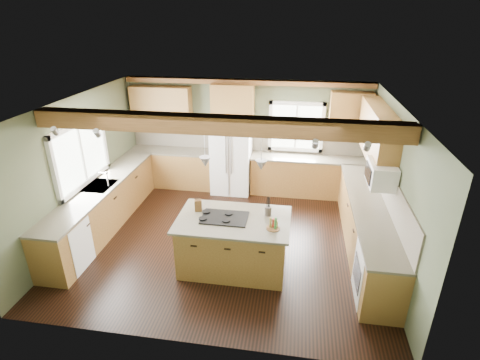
# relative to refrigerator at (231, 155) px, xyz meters

# --- Properties ---
(floor) EXTENTS (5.60, 5.60, 0.00)m
(floor) POSITION_rel_refrigerator_xyz_m (0.30, -2.12, -0.90)
(floor) COLOR black
(floor) RESTS_ON ground
(ceiling) EXTENTS (5.60, 5.60, 0.00)m
(ceiling) POSITION_rel_refrigerator_xyz_m (0.30, -2.12, 1.70)
(ceiling) COLOR silver
(ceiling) RESTS_ON wall_back
(wall_back) EXTENTS (5.60, 0.00, 5.60)m
(wall_back) POSITION_rel_refrigerator_xyz_m (0.30, 0.38, 0.40)
(wall_back) COLOR #49543B
(wall_back) RESTS_ON ground
(wall_left) EXTENTS (0.00, 5.00, 5.00)m
(wall_left) POSITION_rel_refrigerator_xyz_m (-2.50, -2.12, 0.40)
(wall_left) COLOR #49543B
(wall_left) RESTS_ON ground
(wall_right) EXTENTS (0.00, 5.00, 5.00)m
(wall_right) POSITION_rel_refrigerator_xyz_m (3.10, -2.12, 0.40)
(wall_right) COLOR #49543B
(wall_right) RESTS_ON ground
(ceiling_beam) EXTENTS (5.55, 0.26, 0.26)m
(ceiling_beam) POSITION_rel_refrigerator_xyz_m (0.30, -2.92, 1.57)
(ceiling_beam) COLOR brown
(ceiling_beam) RESTS_ON ceiling
(soffit_trim) EXTENTS (5.55, 0.20, 0.10)m
(soffit_trim) POSITION_rel_refrigerator_xyz_m (0.30, 0.28, 1.64)
(soffit_trim) COLOR brown
(soffit_trim) RESTS_ON ceiling
(backsplash_back) EXTENTS (5.58, 0.03, 0.58)m
(backsplash_back) POSITION_rel_refrigerator_xyz_m (0.30, 0.36, 0.31)
(backsplash_back) COLOR brown
(backsplash_back) RESTS_ON wall_back
(backsplash_right) EXTENTS (0.03, 3.70, 0.58)m
(backsplash_right) POSITION_rel_refrigerator_xyz_m (3.08, -2.07, 0.31)
(backsplash_right) COLOR brown
(backsplash_right) RESTS_ON wall_right
(base_cab_back_left) EXTENTS (2.02, 0.60, 0.88)m
(base_cab_back_left) POSITION_rel_refrigerator_xyz_m (-1.49, 0.08, -0.46)
(base_cab_back_left) COLOR brown
(base_cab_back_left) RESTS_ON floor
(counter_back_left) EXTENTS (2.06, 0.64, 0.04)m
(counter_back_left) POSITION_rel_refrigerator_xyz_m (-1.49, 0.08, 0.00)
(counter_back_left) COLOR #433E31
(counter_back_left) RESTS_ON base_cab_back_left
(base_cab_back_right) EXTENTS (2.62, 0.60, 0.88)m
(base_cab_back_right) POSITION_rel_refrigerator_xyz_m (1.79, 0.08, -0.46)
(base_cab_back_right) COLOR brown
(base_cab_back_right) RESTS_ON floor
(counter_back_right) EXTENTS (2.66, 0.64, 0.04)m
(counter_back_right) POSITION_rel_refrigerator_xyz_m (1.79, 0.08, 0.00)
(counter_back_right) COLOR #433E31
(counter_back_right) RESTS_ON base_cab_back_right
(base_cab_left) EXTENTS (0.60, 3.70, 0.88)m
(base_cab_left) POSITION_rel_refrigerator_xyz_m (-2.20, -2.07, -0.46)
(base_cab_left) COLOR brown
(base_cab_left) RESTS_ON floor
(counter_left) EXTENTS (0.64, 3.74, 0.04)m
(counter_left) POSITION_rel_refrigerator_xyz_m (-2.20, -2.07, 0.00)
(counter_left) COLOR #433E31
(counter_left) RESTS_ON base_cab_left
(base_cab_right) EXTENTS (0.60, 3.70, 0.88)m
(base_cab_right) POSITION_rel_refrigerator_xyz_m (2.80, -2.07, -0.46)
(base_cab_right) COLOR brown
(base_cab_right) RESTS_ON floor
(counter_right) EXTENTS (0.64, 3.74, 0.04)m
(counter_right) POSITION_rel_refrigerator_xyz_m (2.80, -2.07, 0.00)
(counter_right) COLOR #433E31
(counter_right) RESTS_ON base_cab_right
(upper_cab_back_left) EXTENTS (1.40, 0.35, 0.90)m
(upper_cab_back_left) POSITION_rel_refrigerator_xyz_m (-1.69, 0.21, 1.05)
(upper_cab_back_left) COLOR brown
(upper_cab_back_left) RESTS_ON wall_back
(upper_cab_over_fridge) EXTENTS (0.96, 0.35, 0.70)m
(upper_cab_over_fridge) POSITION_rel_refrigerator_xyz_m (-0.00, 0.21, 1.25)
(upper_cab_over_fridge) COLOR brown
(upper_cab_over_fridge) RESTS_ON wall_back
(upper_cab_right) EXTENTS (0.35, 2.20, 0.90)m
(upper_cab_right) POSITION_rel_refrigerator_xyz_m (2.92, -1.22, 1.05)
(upper_cab_right) COLOR brown
(upper_cab_right) RESTS_ON wall_right
(upper_cab_back_corner) EXTENTS (0.90, 0.35, 0.90)m
(upper_cab_back_corner) POSITION_rel_refrigerator_xyz_m (2.60, 0.21, 1.05)
(upper_cab_back_corner) COLOR brown
(upper_cab_back_corner) RESTS_ON wall_back
(window_left) EXTENTS (0.04, 1.60, 1.05)m
(window_left) POSITION_rel_refrigerator_xyz_m (-2.48, -2.07, 0.65)
(window_left) COLOR white
(window_left) RESTS_ON wall_left
(window_back) EXTENTS (1.10, 0.04, 1.00)m
(window_back) POSITION_rel_refrigerator_xyz_m (1.45, 0.36, 0.65)
(window_back) COLOR white
(window_back) RESTS_ON wall_back
(sink) EXTENTS (0.50, 0.65, 0.03)m
(sink) POSITION_rel_refrigerator_xyz_m (-2.20, -2.07, 0.01)
(sink) COLOR #262628
(sink) RESTS_ON counter_left
(faucet) EXTENTS (0.02, 0.02, 0.28)m
(faucet) POSITION_rel_refrigerator_xyz_m (-2.02, -2.07, 0.15)
(faucet) COLOR #B2B2B7
(faucet) RESTS_ON sink
(dishwasher) EXTENTS (0.60, 0.60, 0.84)m
(dishwasher) POSITION_rel_refrigerator_xyz_m (-2.19, -3.37, -0.47)
(dishwasher) COLOR white
(dishwasher) RESTS_ON floor
(oven) EXTENTS (0.60, 0.72, 0.84)m
(oven) POSITION_rel_refrigerator_xyz_m (2.79, -3.37, -0.47)
(oven) COLOR white
(oven) RESTS_ON floor
(microwave) EXTENTS (0.40, 0.70, 0.38)m
(microwave) POSITION_rel_refrigerator_xyz_m (2.88, -2.17, 0.65)
(microwave) COLOR white
(microwave) RESTS_ON wall_right
(pendant_left) EXTENTS (0.18, 0.18, 0.16)m
(pendant_left) POSITION_rel_refrigerator_xyz_m (0.13, -2.92, 0.98)
(pendant_left) COLOR #B2B2B7
(pendant_left) RESTS_ON ceiling
(pendant_right) EXTENTS (0.18, 0.18, 0.16)m
(pendant_right) POSITION_rel_refrigerator_xyz_m (0.98, -2.92, 0.98)
(pendant_right) COLOR #B2B2B7
(pendant_right) RESTS_ON ceiling
(refrigerator) EXTENTS (0.90, 0.74, 1.80)m
(refrigerator) POSITION_rel_refrigerator_xyz_m (0.00, 0.00, 0.00)
(refrigerator) COLOR white
(refrigerator) RESTS_ON floor
(island) EXTENTS (1.71, 1.05, 0.88)m
(island) POSITION_rel_refrigerator_xyz_m (0.55, -2.92, -0.46)
(island) COLOR brown
(island) RESTS_ON floor
(island_top) EXTENTS (1.83, 1.16, 0.04)m
(island_top) POSITION_rel_refrigerator_xyz_m (0.55, -2.92, 0.00)
(island_top) COLOR #433E31
(island_top) RESTS_ON island
(cooktop) EXTENTS (0.74, 0.49, 0.02)m
(cooktop) POSITION_rel_refrigerator_xyz_m (0.41, -2.92, 0.03)
(cooktop) COLOR black
(cooktop) RESTS_ON island_top
(knife_block) EXTENTS (0.14, 0.12, 0.20)m
(knife_block) POSITION_rel_refrigerator_xyz_m (-0.07, -2.74, 0.12)
(knife_block) COLOR brown
(knife_block) RESTS_ON island_top
(utensil_crock) EXTENTS (0.12, 0.12, 0.15)m
(utensil_crock) POSITION_rel_refrigerator_xyz_m (1.09, -2.70, 0.09)
(utensil_crock) COLOR #372F2C
(utensil_crock) RESTS_ON island_top
(bottle_tray) EXTENTS (0.24, 0.24, 0.20)m
(bottle_tray) POSITION_rel_refrigerator_xyz_m (1.21, -3.12, 0.12)
(bottle_tray) COLOR brown
(bottle_tray) RESTS_ON island_top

